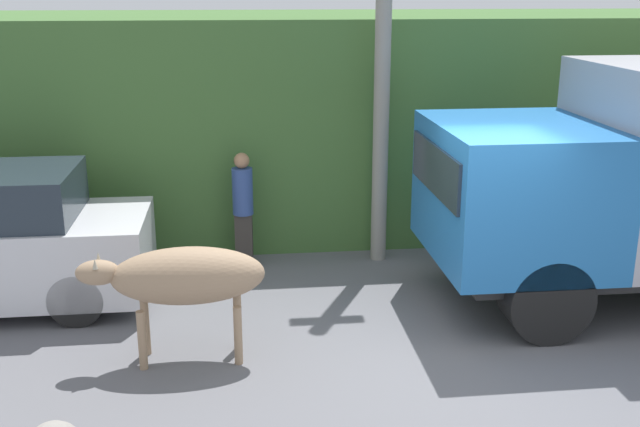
{
  "coord_description": "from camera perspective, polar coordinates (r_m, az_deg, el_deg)",
  "views": [
    {
      "loc": [
        -2.26,
        -7.23,
        3.89
      ],
      "look_at": [
        -1.34,
        0.78,
        1.46
      ],
      "focal_mm": 42.0,
      "sensor_mm": 36.0,
      "label": 1
    }
  ],
  "objects": [
    {
      "name": "utility_pole",
      "position": [
        10.65,
        4.81,
        12.43
      ],
      "size": [
        0.9,
        0.23,
        5.96
      ],
      "color": "gray",
      "rests_on": "ground_plane"
    },
    {
      "name": "hillside_embankment",
      "position": [
        13.82,
        2.95,
        7.77
      ],
      "size": [
        32.0,
        5.37,
        3.47
      ],
      "color": "#426B33",
      "rests_on": "ground_plane"
    },
    {
      "name": "pedestrian_on_hill",
      "position": [
        10.79,
        -5.89,
        0.79
      ],
      "size": [
        0.32,
        0.32,
        1.67
      ],
      "rotation": [
        0.0,
        0.0,
        3.05
      ],
      "color": "#38332D",
      "rests_on": "ground_plane"
    },
    {
      "name": "building_backdrop",
      "position": [
        12.55,
        -14.41,
        4.44
      ],
      "size": [
        5.69,
        2.7,
        2.62
      ],
      "color": "#B2BCAD",
      "rests_on": "ground_plane"
    },
    {
      "name": "ground_plane",
      "position": [
        8.52,
        9.76,
        -10.67
      ],
      "size": [
        60.0,
        60.0,
        0.0
      ],
      "primitive_type": "plane",
      "color": "slate"
    },
    {
      "name": "brown_cow",
      "position": [
        8.08,
        -10.34,
        -4.8
      ],
      "size": [
        1.97,
        0.62,
        1.28
      ],
      "rotation": [
        0.0,
        0.0,
        0.14
      ],
      "color": "#9E7F60",
      "rests_on": "ground_plane"
    }
  ]
}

